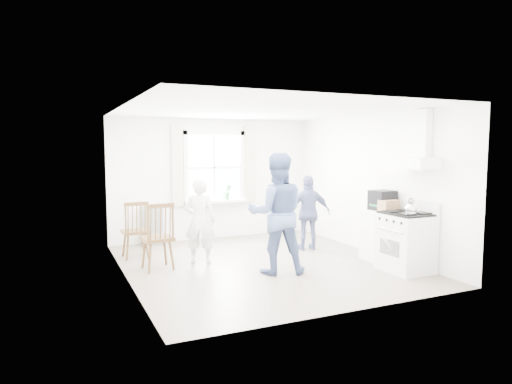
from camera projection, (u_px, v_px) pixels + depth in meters
name	position (u px, v px, depth m)	size (l,w,h in m)	color
room_shell	(262.00, 188.00, 7.67)	(4.62, 5.12, 2.64)	gray
window_assembly	(215.00, 172.00, 9.87)	(1.88, 0.24, 1.70)	white
range_hood	(417.00, 153.00, 7.23)	(0.45, 0.76, 0.94)	white
shelf_unit	(152.00, 225.00, 9.30)	(0.40, 0.30, 0.80)	gray
gas_stove	(406.00, 241.00, 7.31)	(0.68, 0.76, 1.12)	silver
kettle	(411.00, 209.00, 7.06)	(0.18, 0.18, 0.26)	silver
low_cabinet	(380.00, 235.00, 7.97)	(0.50, 0.55, 0.90)	white
stereo_stack	(382.00, 200.00, 7.92)	(0.41, 0.37, 0.34)	black
cardboard_box	(389.00, 206.00, 7.73)	(0.31, 0.22, 0.20)	#996D4A
windsor_chair_a	(136.00, 224.00, 8.08)	(0.45, 0.44, 1.04)	#462E16
windsor_chair_b	(159.00, 229.00, 7.30)	(0.51, 0.50, 1.11)	#462E16
person_left	(200.00, 221.00, 7.77)	(0.54, 0.54, 1.47)	silver
person_mid	(277.00, 213.00, 7.16)	(0.93, 0.93, 1.90)	#4D5F8F
person_right	(309.00, 213.00, 8.82)	(0.85, 0.85, 1.45)	navy
potted_plant	(227.00, 192.00, 9.95)	(0.18, 0.18, 0.32)	#2E6931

